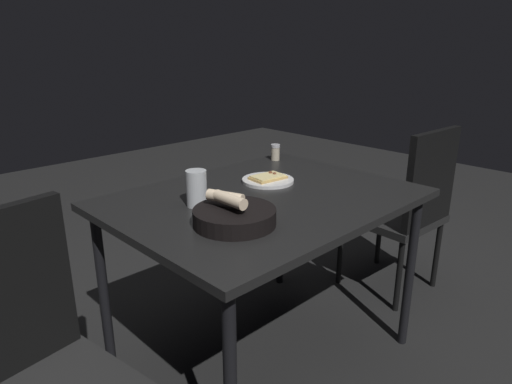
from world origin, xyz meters
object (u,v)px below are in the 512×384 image
object	(u,v)px
pizza_plate	(268,180)
chair_far	(27,365)
beer_glass	(197,191)
pepper_shaker	(275,153)
chair_near	(408,204)
dining_table	(264,210)
bread_basket	(234,215)

from	to	relation	value
pizza_plate	chair_far	bearing A→B (deg)	-170.89
beer_glass	pepper_shaker	size ratio (longest dim) A/B	1.66
pepper_shaker	chair_near	distance (m)	0.76
beer_glass	dining_table	bearing A→B (deg)	-19.42
beer_glass	pepper_shaker	bearing A→B (deg)	20.94
beer_glass	chair_near	bearing A→B (deg)	-11.09
bread_basket	dining_table	bearing A→B (deg)	26.63
pizza_plate	beer_glass	bearing A→B (deg)	-176.15
chair_near	dining_table	bearing A→B (deg)	171.31
bread_basket	pepper_shaker	bearing A→B (deg)	34.62
dining_table	chair_near	world-z (taller)	chair_near
dining_table	chair_far	size ratio (longest dim) A/B	1.27
bread_basket	beer_glass	world-z (taller)	beer_glass
bread_basket	beer_glass	size ratio (longest dim) A/B	2.04
chair_near	chair_far	size ratio (longest dim) A/B	1.00
chair_far	chair_near	bearing A→B (deg)	-2.64
pepper_shaker	chair_near	world-z (taller)	chair_near
chair_near	beer_glass	bearing A→B (deg)	168.91
bread_basket	chair_near	size ratio (longest dim) A/B	0.30
bread_basket	beer_glass	bearing A→B (deg)	84.55
dining_table	beer_glass	bearing A→B (deg)	160.58
pizza_plate	chair_far	world-z (taller)	chair_far
pizza_plate	bread_basket	bearing A→B (deg)	-148.60
dining_table	chair_near	distance (m)	0.97
pizza_plate	dining_table	bearing A→B (deg)	-140.54
chair_far	pepper_shaker	bearing A→B (deg)	16.69
dining_table	bread_basket	distance (m)	0.33
pizza_plate	pepper_shaker	world-z (taller)	pepper_shaker
beer_glass	chair_near	world-z (taller)	chair_near
dining_table	chair_far	distance (m)	0.97
beer_glass	chair_far	bearing A→B (deg)	-167.88
pizza_plate	chair_near	bearing A→B (deg)	-18.26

